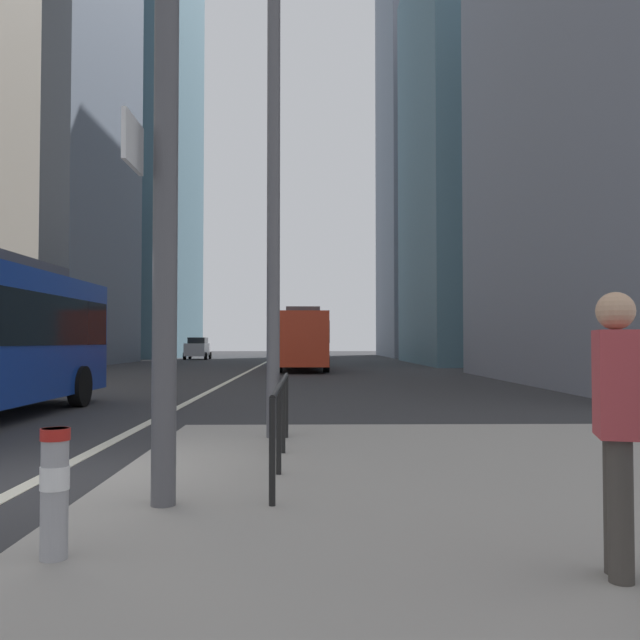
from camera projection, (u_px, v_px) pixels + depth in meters
The scene contains 14 objects.
ground_plane at pixel (232, 380), 27.49m from camera, with size 160.00×160.00×0.00m, color #303033.
median_island at pixel (546, 494), 6.62m from camera, with size 9.00×10.00×0.15m, color gray.
lane_centre_line at pixel (252, 369), 37.48m from camera, with size 0.20×80.00×0.01m, color beige.
office_tower_left_mid at pixel (31, 22), 45.80m from camera, with size 11.46×16.31×47.44m, color slate.
office_tower_left_far at pixel (123, 103), 68.61m from camera, with size 13.75×19.98×52.65m, color slate.
office_tower_right_mid at pixel (496, 157), 48.48m from camera, with size 12.14×16.59×30.28m, color slate.
office_tower_right_far at pixel (436, 136), 70.88m from camera, with size 11.35×16.41×47.32m, color slate.
city_bus_red_receding at pixel (302, 337), 37.70m from camera, with size 2.86×11.78×3.40m.
car_oncoming_mid at pixel (198, 348), 58.79m from camera, with size 2.12×4.54×1.94m.
car_receding_near at pixel (317, 348), 61.96m from camera, with size 2.07×4.16×1.94m.
street_lamp_post at pixel (274, 103), 10.19m from camera, with size 5.50×0.32×8.00m.
bollard_left at pixel (55, 486), 4.44m from camera, with size 0.20×0.20×0.87m.
pedestrian_railing at pixel (281, 402), 7.95m from camera, with size 0.06×4.20×0.98m.
pedestrian_waiting at pixel (617, 417), 4.10m from camera, with size 0.34×0.43×1.77m.
Camera 1 is at (3.10, -7.63, 1.61)m, focal length 37.16 mm.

